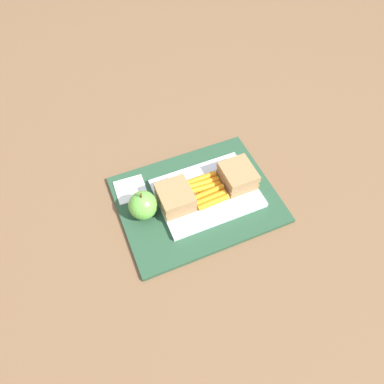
# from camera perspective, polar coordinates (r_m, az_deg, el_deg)

# --- Properties ---
(ground_plane) EXTENTS (2.40, 2.40, 0.00)m
(ground_plane) POSITION_cam_1_polar(r_m,az_deg,el_deg) (0.83, 0.80, -1.40)
(ground_plane) COLOR brown
(lunchbag_mat) EXTENTS (0.36, 0.28, 0.01)m
(lunchbag_mat) POSITION_cam_1_polar(r_m,az_deg,el_deg) (0.83, 0.80, -1.21)
(lunchbag_mat) COLOR #284C33
(lunchbag_mat) RESTS_ON ground_plane
(food_tray) EXTENTS (0.23, 0.17, 0.01)m
(food_tray) POSITION_cam_1_polar(r_m,az_deg,el_deg) (0.82, 2.41, -0.22)
(food_tray) COLOR white
(food_tray) RESTS_ON lunchbag_mat
(sandwich_half_left) EXTENTS (0.07, 0.08, 0.04)m
(sandwich_half_left) POSITION_cam_1_polar(r_m,az_deg,el_deg) (0.82, 7.43, 2.63)
(sandwich_half_left) COLOR #9E7A4C
(sandwich_half_left) RESTS_ON food_tray
(sandwich_half_right) EXTENTS (0.07, 0.08, 0.04)m
(sandwich_half_right) POSITION_cam_1_polar(r_m,az_deg,el_deg) (0.78, -2.73, -0.86)
(sandwich_half_right) COLOR #9E7A4C
(sandwich_half_right) RESTS_ON food_tray
(carrot_sticks_bundle) EXTENTS (0.08, 0.09, 0.02)m
(carrot_sticks_bundle) POSITION_cam_1_polar(r_m,az_deg,el_deg) (0.81, 2.47, 0.32)
(carrot_sticks_bundle) COLOR orange
(carrot_sticks_bundle) RESTS_ON food_tray
(apple) EXTENTS (0.07, 0.07, 0.08)m
(apple) POSITION_cam_1_polar(r_m,az_deg,el_deg) (0.78, -7.94, -2.15)
(apple) COLOR #66B742
(apple) RESTS_ON lunchbag_mat
(paper_napkin) EXTENTS (0.07, 0.07, 0.00)m
(paper_napkin) POSITION_cam_1_polar(r_m,az_deg,el_deg) (0.85, -9.89, 0.41)
(paper_napkin) COLOR white
(paper_napkin) RESTS_ON lunchbag_mat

